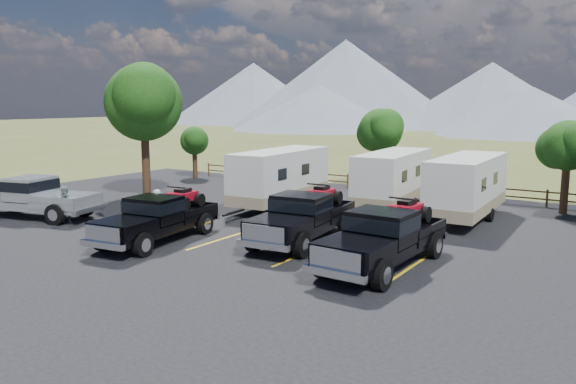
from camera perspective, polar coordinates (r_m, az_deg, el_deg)
The scene contains 18 objects.
ground at distance 19.69m, azimuth -8.60°, elevation -7.62°, with size 320.00×320.00×0.00m, color #4B5A26.
asphalt_lot at distance 21.91m, azimuth -3.33°, elevation -5.74°, with size 44.00×34.00×0.04m, color black.
stall_lines at distance 22.69m, azimuth -1.82°, elevation -5.15°, with size 12.12×5.50×0.01m.
tree_big_nw at distance 34.13m, azimuth -14.49°, elevation 8.78°, with size 5.54×5.18×7.84m.
tree_ne_a at distance 31.28m, azimuth 26.53°, elevation 4.23°, with size 3.11×2.92×4.76m.
tree_north at distance 36.16m, azimuth 9.35°, elevation 6.16°, with size 3.46×3.24×5.25m.
tree_nw_small at distance 42.32m, azimuth -9.50°, elevation 5.15°, with size 2.59×2.43×3.85m.
rail_fence at distance 34.54m, azimuth 14.96°, elevation 0.45°, with size 36.12×0.12×1.00m.
mountain_range at distance 121.67m, azimuth 24.06°, elevation 9.42°, with size 209.00×71.00×20.00m.
rig_left at distance 23.28m, azimuth -13.02°, elevation -2.50°, with size 2.83×6.43×2.08m.
rig_center at distance 22.64m, azimuth 1.61°, elevation -2.43°, with size 2.86×6.78×2.20m.
rig_right at distance 19.46m, azimuth 9.79°, elevation -4.45°, with size 2.53×6.74×2.23m.
trailer_left at distance 29.91m, azimuth -0.79°, elevation 1.48°, with size 2.81×8.89×3.08m.
trailer_center at distance 30.01m, azimuth 10.63°, elevation 1.28°, with size 2.87×8.71×3.01m.
trailer_right at distance 27.92m, azimuth 17.73°, elevation 0.47°, with size 2.53×8.80×3.06m.
pickup_silver at distance 29.92m, azimuth -24.40°, elevation -0.44°, with size 7.00×3.75×2.00m.
person_a at distance 24.47m, azimuth -13.07°, elevation -1.98°, with size 0.72×0.47×1.96m, color #B9B9B9.
person_b at distance 27.85m, azimuth -21.60°, elevation -1.26°, with size 0.86×0.67×1.77m, color gray.
Camera 1 is at (12.67, -13.97, 5.65)m, focal length 35.00 mm.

